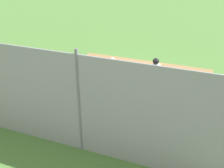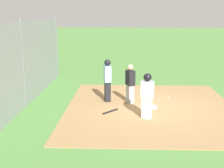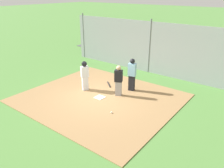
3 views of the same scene
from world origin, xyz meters
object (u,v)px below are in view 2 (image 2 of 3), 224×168
at_px(umpire, 108,80).
at_px(catcher, 130,83).
at_px(baseball_bat, 110,111).
at_px(home_plate, 151,107).
at_px(runner, 147,93).
at_px(baseball, 168,97).

bearing_deg(umpire, catcher, -24.44).
height_order(umpire, baseball_bat, umpire).
xyz_separation_m(home_plate, runner, (1.22, -0.26, 0.87)).
distance_m(catcher, runner, 1.86).
distance_m(catcher, umpire, 0.94).
bearing_deg(catcher, home_plate, -60.43).
bearing_deg(home_plate, runner, -12.08).
bearing_deg(baseball_bat, catcher, 9.24).
bearing_deg(home_plate, catcher, -125.31).
relative_size(home_plate, runner, 0.28).
distance_m(baseball_bat, baseball, 3.12).
distance_m(home_plate, baseball_bat, 1.66).
xyz_separation_m(home_plate, baseball, (-1.39, 0.85, 0.03)).
distance_m(home_plate, umpire, 2.06).
height_order(home_plate, catcher, catcher).
relative_size(umpire, baseball_bat, 2.29).
bearing_deg(catcher, runner, -98.64).
bearing_deg(baseball, umpire, -76.04).
bearing_deg(baseball, catcher, -63.21).
bearing_deg(home_plate, umpire, -113.92).
height_order(home_plate, baseball, baseball).
relative_size(baseball_bat, baseball, 10.19).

